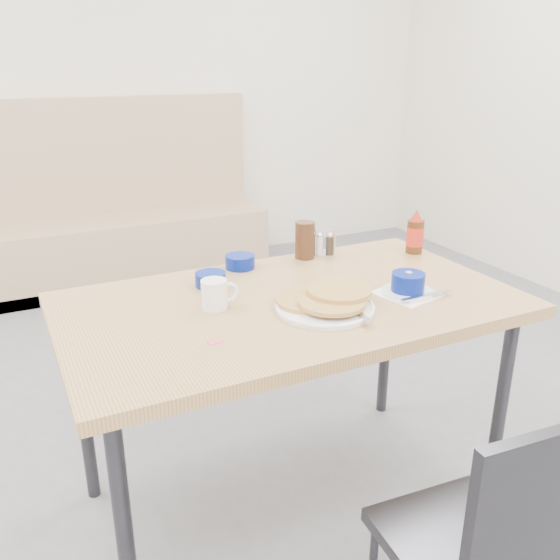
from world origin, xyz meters
name	(u,v)px	position (x,y,z in m)	size (l,w,h in m)	color
ground	(325,545)	(0.00, 0.00, 0.00)	(6.00, 6.00, 0.00)	slate
wall_back	(103,68)	(0.00, 2.97, 1.40)	(5.00, 0.06, 2.80)	beige
booth_bench	(124,229)	(0.00, 2.78, 0.35)	(1.90, 0.56, 1.22)	tan
dining_table	(291,317)	(0.00, 0.25, 0.70)	(1.40, 0.80, 0.76)	tan
diner_chair	(500,542)	(0.09, -0.58, 0.48)	(0.40, 0.40, 0.84)	#2D2D33
pancake_plate	(326,302)	(0.06, 0.14, 0.78)	(0.30, 0.32, 0.05)	white
coffee_mug	(216,294)	(-0.23, 0.29, 0.81)	(0.11, 0.08, 0.09)	white
grits_setting	(408,285)	(0.35, 0.12, 0.79)	(0.23, 0.21, 0.07)	white
creamer_bowl	(211,279)	(-0.18, 0.47, 0.78)	(0.10, 0.10, 0.05)	navy
butter_bowl	(240,262)	(-0.03, 0.59, 0.78)	(0.10, 0.10, 0.05)	navy
amber_tumbler	(305,240)	(0.23, 0.59, 0.83)	(0.07, 0.07, 0.14)	#3C2213
condiment_caddy	(324,246)	(0.32, 0.59, 0.80)	(0.10, 0.08, 0.10)	silver
syrup_bottle	(415,234)	(0.64, 0.46, 0.83)	(0.06, 0.06, 0.17)	#47230F
sugar_wrapper	(215,342)	(-0.31, 0.07, 0.76)	(0.04, 0.02, 0.00)	#DE4A59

